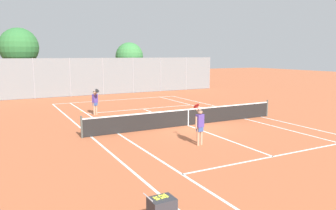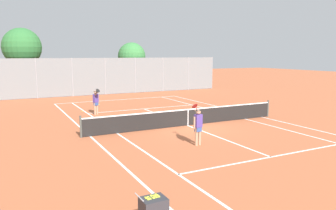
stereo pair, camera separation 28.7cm
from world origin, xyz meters
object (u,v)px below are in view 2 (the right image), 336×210
object	(u,v)px
player_far_left	(96,101)
loose_tennis_ball_0	(99,105)
loose_tennis_ball_1	(82,111)
tennis_net	(188,117)
tree_behind_right	(132,57)
player_near_side	(198,125)
tree_behind_left	(21,48)

from	to	relation	value
player_far_left	loose_tennis_ball_0	size ratio (longest dim) A/B	26.88
player_far_left	loose_tennis_ball_1	size ratio (longest dim) A/B	26.88
tennis_net	loose_tennis_ball_0	size ratio (longest dim) A/B	181.82
loose_tennis_ball_0	loose_tennis_ball_1	world-z (taller)	same
player_far_left	loose_tennis_ball_0	distance (m)	4.30
loose_tennis_ball_1	tennis_net	bearing A→B (deg)	-59.10
loose_tennis_ball_1	tree_behind_right	bearing A→B (deg)	54.47
player_near_side	tree_behind_right	xyz separation A→B (m)	(5.25, 21.97, 2.73)
loose_tennis_ball_0	tennis_net	bearing A→B (deg)	-75.94
player_near_side	loose_tennis_ball_0	bearing A→B (deg)	93.40
player_near_side	loose_tennis_ball_1	xyz separation A→B (m)	(-2.68, 10.86, -0.89)
loose_tennis_ball_0	tree_behind_left	bearing A→B (deg)	115.40
player_near_side	loose_tennis_ball_0	world-z (taller)	player_near_side
loose_tennis_ball_0	tree_behind_right	xyz separation A→B (m)	(6.05, 8.60, 3.62)
tennis_net	player_far_left	world-z (taller)	player_far_left
loose_tennis_ball_1	loose_tennis_ball_0	bearing A→B (deg)	53.01
player_far_left	loose_tennis_ball_1	xyz separation A→B (m)	(-0.61, 1.51, -0.89)
tennis_net	player_far_left	distance (m)	6.82
loose_tennis_ball_1	player_far_left	bearing A→B (deg)	-67.96
player_near_side	tree_behind_right	bearing A→B (deg)	76.55
player_far_left	loose_tennis_ball_0	xyz separation A→B (m)	(1.27, 4.01, -0.89)
tennis_net	player_near_side	world-z (taller)	player_near_side
tennis_net	tree_behind_left	distance (m)	21.48
player_near_side	loose_tennis_ball_1	bearing A→B (deg)	103.85
player_near_side	player_far_left	bearing A→B (deg)	102.46
tree_behind_left	tree_behind_right	xyz separation A→B (m)	(10.84, -1.50, -0.92)
loose_tennis_ball_1	tree_behind_right	xyz separation A→B (m)	(7.93, 11.10, 3.62)
player_far_left	tree_behind_right	xyz separation A→B (m)	(7.32, 12.61, 2.73)
player_far_left	loose_tennis_ball_1	distance (m)	1.86
player_near_side	loose_tennis_ball_1	size ratio (longest dim) A/B	26.88
tennis_net	loose_tennis_ball_1	xyz separation A→B (m)	(-4.32, 7.22, -0.48)
player_near_side	player_far_left	size ratio (longest dim) A/B	1.00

